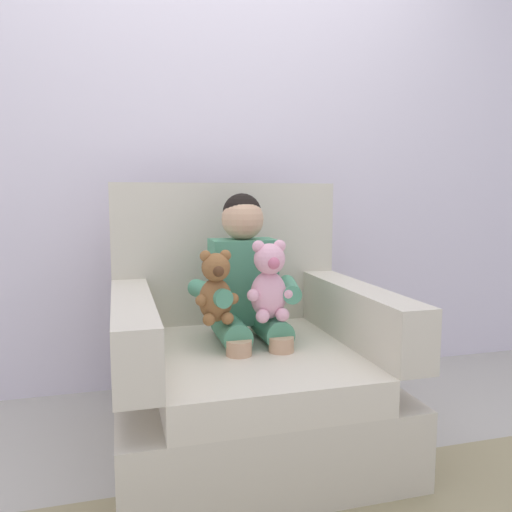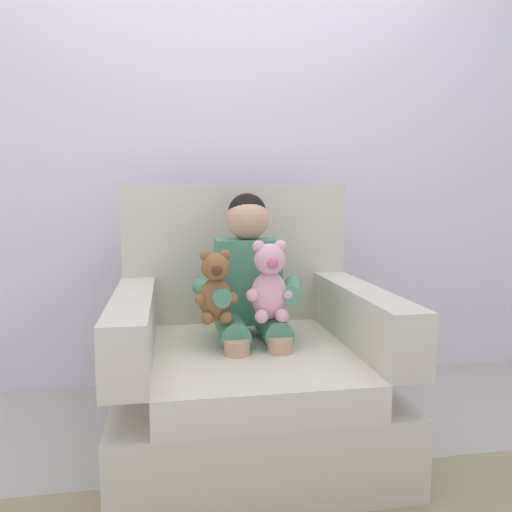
{
  "view_description": "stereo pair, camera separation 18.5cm",
  "coord_description": "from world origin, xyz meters",
  "px_view_note": "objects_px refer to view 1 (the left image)",
  "views": [
    {
      "loc": [
        -0.48,
        -1.82,
        0.98
      ],
      "look_at": [
        0.02,
        -0.05,
        0.76
      ],
      "focal_mm": 35.46,
      "sensor_mm": 36.0,
      "label": 1
    },
    {
      "loc": [
        -0.3,
        -1.86,
        0.98
      ],
      "look_at": [
        0.02,
        -0.05,
        0.76
      ],
      "focal_mm": 35.46,
      "sensor_mm": 36.0,
      "label": 2
    }
  ],
  "objects_px": {
    "armchair": "(245,364)",
    "seated_child": "(247,287)",
    "plush_pink": "(269,283)",
    "plush_brown": "(216,289)"
  },
  "relations": [
    {
      "from": "armchair",
      "to": "seated_child",
      "type": "bearing_deg",
      "value": 58.19
    },
    {
      "from": "plush_pink",
      "to": "plush_brown",
      "type": "height_order",
      "value": "plush_pink"
    },
    {
      "from": "seated_child",
      "to": "plush_pink",
      "type": "distance_m",
      "value": 0.15
    },
    {
      "from": "plush_pink",
      "to": "armchair",
      "type": "bearing_deg",
      "value": 124.82
    },
    {
      "from": "armchair",
      "to": "plush_brown",
      "type": "height_order",
      "value": "armchair"
    },
    {
      "from": "seated_child",
      "to": "plush_pink",
      "type": "relative_size",
      "value": 2.75
    },
    {
      "from": "seated_child",
      "to": "plush_pink",
      "type": "height_order",
      "value": "seated_child"
    },
    {
      "from": "seated_child",
      "to": "plush_pink",
      "type": "xyz_separation_m",
      "value": [
        0.05,
        -0.13,
        0.04
      ]
    },
    {
      "from": "plush_brown",
      "to": "seated_child",
      "type": "bearing_deg",
      "value": 41.94
    },
    {
      "from": "armchair",
      "to": "plush_pink",
      "type": "relative_size",
      "value": 3.45
    }
  ]
}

